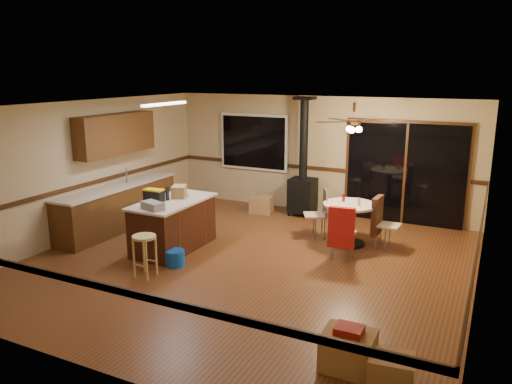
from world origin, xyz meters
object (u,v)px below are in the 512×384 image
Objects in this scene: toolbox_grey at (153,206)px; chair_left at (320,208)px; kitchen_island at (173,225)px; box_corner_a at (348,351)px; wood_stove at (303,183)px; bar_stool at (145,256)px; dining_table at (349,217)px; chair_near at (342,227)px; blue_bucket at (175,258)px; chair_right at (378,216)px; box_under_window at (261,204)px; box_corner_b at (391,372)px; toolbox_black at (154,196)px.

toolbox_grey is 3.20m from chair_left.
box_corner_a is at bearing -30.41° from kitchen_island.
kitchen_island is 0.67× the size of wood_stove.
dining_table reaches higher than bar_stool.
chair_near is (0.12, -0.88, 0.06)m from dining_table.
chair_right reaches higher than blue_bucket.
toolbox_grey reaches higher than kitchen_island.
box_under_window is (0.37, 3.43, -0.77)m from toolbox_grey.
dining_table reaches higher than box_under_window.
toolbox_grey reaches higher than chair_left.
blue_bucket is at bearing -7.92° from toolbox_grey.
kitchen_island is 4.98m from box_corner_b.
box_corner_b is at bearing -29.11° from kitchen_island.
wood_stove is at bearing 64.05° from toolbox_black.
chair_near is 1.28× the size of box_corner_a.
box_corner_a is (3.86, -2.27, -0.24)m from kitchen_island.
toolbox_black is at bearing -141.51° from chair_left.
toolbox_grey is at bearing -55.32° from toolbox_black.
bar_stool is at bearing 163.64° from box_corner_a.
dining_table is (2.73, 2.22, -0.43)m from toolbox_grey.
bar_stool is at bearing -75.09° from kitchen_island.
chair_near is (2.88, 0.73, 0.14)m from kitchen_island.
toolbox_black is at bearing 153.10° from box_corner_a.
toolbox_black reaches higher than box_corner_a.
toolbox_black is 0.35× the size of dining_table.
toolbox_black is (-1.57, -3.22, 0.26)m from wood_stove.
box_under_window is (0.40, 2.81, -0.26)m from kitchen_island.
chair_left is 2.08m from box_under_window.
chair_near is at bearing -112.95° from chair_right.
chair_left is (1.67, 2.43, 0.45)m from blue_bucket.
bar_stool is 1.23× the size of chair_left.
bar_stool is (0.29, -0.62, -0.63)m from toolbox_grey.
wood_stove is 6.35× the size of toolbox_grey.
toolbox_grey is 0.82× the size of box_under_window.
box_under_window is at bearing 127.00° from box_corner_b.
kitchen_island is 2.52× the size of bar_stool.
kitchen_island is at bearing -98.16° from box_under_window.
bar_stool is (0.60, -1.06, -0.66)m from toolbox_black.
wood_stove is 3.78× the size of bar_stool.
box_corner_a is 0.51m from box_corner_b.
box_corner_b is at bearing -24.36° from blue_bucket.
bar_stool is 4.05m from box_under_window.
dining_table is at bearing -27.07° from box_under_window.
wood_stove is at bearing 77.74° from blue_bucket.
chair_right reaches higher than box_corner_b.
box_corner_a is (0.58, -3.93, -0.39)m from chair_right.
wood_stove is 5.23× the size of box_under_window.
box_corner_b is (4.35, -2.42, -0.27)m from kitchen_island.
blue_bucket is 3.67m from chair_right.
bar_stool is 0.95× the size of chair_right.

